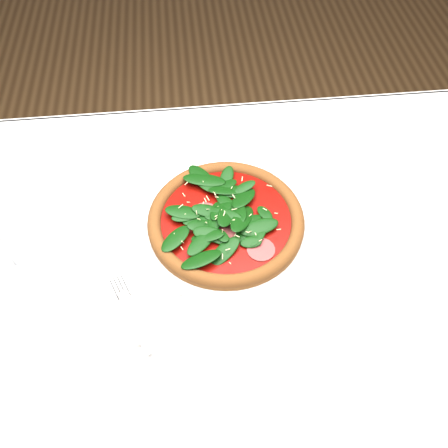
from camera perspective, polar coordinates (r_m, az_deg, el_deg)
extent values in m
plane|color=brown|center=(1.53, -1.17, -19.81)|extent=(6.00, 6.00, 0.00)
cube|color=silver|center=(0.87, -1.96, -4.82)|extent=(1.20, 0.80, 0.04)
cylinder|color=#4A2D1D|center=(1.48, 18.65, 0.38)|extent=(0.06, 0.06, 0.71)
cube|color=silver|center=(1.19, -3.44, 9.02)|extent=(1.20, 0.01, 0.22)
cylinder|color=silver|center=(0.88, 0.22, -0.19)|extent=(0.32, 0.32, 0.01)
torus|color=silver|center=(0.88, 0.22, -0.05)|extent=(0.32, 0.32, 0.01)
cylinder|color=#955824|center=(0.88, 0.23, 0.20)|extent=(0.28, 0.28, 0.01)
torus|color=#B16328|center=(0.87, 0.23, 0.50)|extent=(0.28, 0.28, 0.02)
cylinder|color=#850B04|center=(0.87, 0.23, 0.50)|extent=(0.23, 0.23, 0.00)
cylinder|color=#9B3E40|center=(0.87, 0.23, 0.65)|extent=(0.20, 0.20, 0.00)
ellipsoid|color=#0B3509|center=(0.86, 0.23, 1.02)|extent=(0.22, 0.22, 0.02)
cylinder|color=beige|center=(0.86, 0.23, 1.25)|extent=(0.20, 0.20, 0.00)
cylinder|color=white|center=(0.91, -22.52, -4.17)|extent=(0.08, 0.08, 0.00)
cylinder|color=white|center=(0.87, -23.67, -2.05)|extent=(0.01, 0.01, 0.11)
cube|color=silver|center=(0.79, -9.97, -11.21)|extent=(0.17, 0.11, 0.01)
cube|color=silver|center=(0.79, -10.06, -10.95)|extent=(0.06, 0.11, 0.00)
cube|color=silver|center=(0.82, -11.80, -7.15)|extent=(0.04, 0.05, 0.00)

